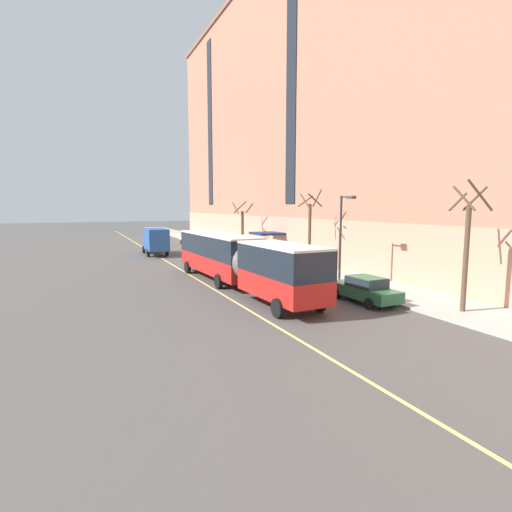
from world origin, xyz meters
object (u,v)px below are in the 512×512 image
(parked_car_green_2, at_px, (364,289))
(street_lamp, at_px, (343,230))
(parked_car_white_0, at_px, (190,239))
(street_tree_mid_block, at_px, (310,230))
(parked_car_champagne_3, at_px, (254,258))
(street_tree_far_uptown, at_px, (242,227))
(parked_car_champagne_1, at_px, (202,243))
(city_bus, at_px, (238,258))
(street_tree_near_corner, at_px, (467,247))
(box_truck, at_px, (156,240))

(parked_car_green_2, bearing_deg, street_lamp, 69.12)
(parked_car_white_0, bearing_deg, street_tree_mid_block, -83.83)
(parked_car_champagne_3, bearing_deg, parked_car_green_2, -89.50)
(street_lamp, bearing_deg, street_tree_mid_block, 78.16)
(street_tree_mid_block, distance_m, street_tree_far_uptown, 15.25)
(parked_car_champagne_1, relative_size, parked_car_champagne_3, 0.99)
(street_lamp, bearing_deg, parked_car_white_0, 92.81)
(city_bus, xyz_separation_m, parked_car_green_2, (5.20, -7.02, -1.28))
(street_tree_far_uptown, bearing_deg, city_bus, -113.30)
(parked_car_green_2, bearing_deg, parked_car_champagne_1, 89.97)
(street_tree_mid_block, relative_size, street_tree_far_uptown, 1.13)
(parked_car_white_0, height_order, parked_car_champagne_3, same)
(parked_car_green_2, xyz_separation_m, street_tree_mid_block, (3.09, 11.01, 2.85))
(street_tree_mid_block, distance_m, street_lamp, 6.62)
(parked_car_green_2, xyz_separation_m, street_lamp, (1.73, 4.54, 3.23))
(parked_car_green_2, relative_size, street_lamp, 0.77)
(city_bus, distance_m, street_tree_far_uptown, 20.97)
(street_tree_mid_block, height_order, street_tree_far_uptown, street_tree_mid_block)
(parked_car_champagne_1, xyz_separation_m, street_tree_near_corner, (3.05, -37.11, 2.75))
(city_bus, height_order, parked_car_champagne_3, city_bus)
(parked_car_champagne_3, bearing_deg, street_tree_far_uptown, 73.34)
(parked_car_white_0, bearing_deg, city_bus, -99.18)
(parked_car_champagne_3, xyz_separation_m, street_lamp, (1.87, -10.96, 3.23))
(parked_car_champagne_1, height_order, parked_car_champagne_3, same)
(parked_car_champagne_1, distance_m, street_tree_far_uptown, 7.74)
(street_tree_near_corner, bearing_deg, street_lamp, 98.67)
(city_bus, distance_m, street_lamp, 7.62)
(parked_car_green_2, bearing_deg, parked_car_white_0, 89.96)
(parked_car_white_0, bearing_deg, box_truck, -122.16)
(parked_car_green_2, relative_size, street_tree_far_uptown, 0.78)
(parked_car_champagne_3, bearing_deg, city_bus, -120.84)
(parked_car_champagne_1, distance_m, street_tree_near_corner, 37.34)
(parked_car_white_0, height_order, parked_car_champagne_1, same)
(street_tree_near_corner, bearing_deg, parked_car_champagne_1, 94.69)
(city_bus, relative_size, parked_car_white_0, 4.06)
(parked_car_champagne_1, bearing_deg, street_tree_far_uptown, -65.38)
(parked_car_white_0, bearing_deg, parked_car_green_2, -90.04)
(city_bus, xyz_separation_m, street_tree_near_corner, (8.26, -11.20, 1.47))
(parked_car_green_2, height_order, parked_car_champagne_3, same)
(parked_car_green_2, height_order, street_tree_mid_block, street_tree_mid_block)
(parked_car_white_0, xyz_separation_m, street_lamp, (1.71, -34.82, 3.23))
(parked_car_white_0, bearing_deg, street_lamp, -87.19)
(parked_car_champagne_3, bearing_deg, parked_car_champagne_1, 89.50)
(city_bus, bearing_deg, parked_car_champagne_1, 78.62)
(street_tree_far_uptown, bearing_deg, street_tree_mid_block, -89.97)
(street_tree_far_uptown, height_order, street_lamp, street_lamp)
(parked_car_white_0, relative_size, parked_car_green_2, 0.96)
(box_truck, bearing_deg, parked_car_champagne_1, 33.68)
(parked_car_white_0, distance_m, parked_car_green_2, 39.36)
(street_tree_mid_block, bearing_deg, parked_car_champagne_3, 125.69)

